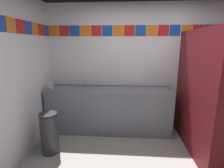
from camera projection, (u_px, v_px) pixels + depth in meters
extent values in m
cube|color=silver|center=(144.00, 68.00, 3.64)|extent=(3.95, 0.08, 2.53)
cube|color=orange|center=(53.00, 31.00, 3.56)|extent=(0.21, 0.01, 0.21)
cube|color=red|center=(64.00, 31.00, 3.55)|extent=(0.21, 0.01, 0.21)
cube|color=#1947B7|center=(75.00, 31.00, 3.53)|extent=(0.21, 0.01, 0.21)
cube|color=orange|center=(85.00, 31.00, 3.51)|extent=(0.21, 0.01, 0.21)
cube|color=red|center=(96.00, 31.00, 3.50)|extent=(0.21, 0.01, 0.21)
cube|color=#1947B7|center=(107.00, 31.00, 3.48)|extent=(0.21, 0.01, 0.21)
cube|color=orange|center=(118.00, 31.00, 3.47)|extent=(0.21, 0.01, 0.21)
cube|color=red|center=(129.00, 31.00, 3.45)|extent=(0.21, 0.01, 0.21)
cube|color=#1947B7|center=(141.00, 31.00, 3.44)|extent=(0.21, 0.01, 0.21)
cube|color=orange|center=(152.00, 30.00, 3.42)|extent=(0.21, 0.01, 0.21)
cube|color=red|center=(163.00, 30.00, 3.40)|extent=(0.21, 0.01, 0.21)
cube|color=#1947B7|center=(175.00, 30.00, 3.39)|extent=(0.21, 0.01, 0.21)
cube|color=orange|center=(187.00, 30.00, 3.37)|extent=(0.21, 0.01, 0.21)
cube|color=red|center=(198.00, 30.00, 3.36)|extent=(0.21, 0.01, 0.21)
cube|color=#1947B7|center=(210.00, 30.00, 3.34)|extent=(0.21, 0.01, 0.21)
cube|color=orange|center=(222.00, 30.00, 3.32)|extent=(0.21, 0.01, 0.21)
cube|color=#1947B7|center=(0.00, 23.00, 2.19)|extent=(0.01, 0.21, 0.21)
cube|color=orange|center=(11.00, 25.00, 2.40)|extent=(0.01, 0.21, 0.21)
cube|color=red|center=(20.00, 27.00, 2.62)|extent=(0.01, 0.21, 0.21)
cube|color=#1947B7|center=(28.00, 28.00, 2.83)|extent=(0.01, 0.21, 0.21)
cube|color=orange|center=(35.00, 29.00, 3.04)|extent=(0.01, 0.21, 0.21)
cube|color=red|center=(41.00, 30.00, 3.26)|extent=(0.01, 0.21, 0.21)
cube|color=#1947B7|center=(46.00, 31.00, 3.47)|extent=(0.01, 0.21, 0.21)
cube|color=slate|center=(109.00, 110.00, 3.56)|extent=(2.42, 0.57, 0.89)
cube|color=slate|center=(110.00, 87.00, 3.73)|extent=(2.42, 0.03, 0.08)
cylinder|color=white|center=(78.00, 91.00, 3.49)|extent=(0.34, 0.34, 0.10)
cylinder|color=white|center=(140.00, 92.00, 3.40)|extent=(0.34, 0.34, 0.10)
cylinder|color=silver|center=(80.00, 86.00, 3.61)|extent=(0.04, 0.04, 0.05)
cylinder|color=silver|center=(79.00, 83.00, 3.54)|extent=(0.02, 0.06, 0.09)
cylinder|color=silver|center=(139.00, 87.00, 3.52)|extent=(0.04, 0.04, 0.05)
cylinder|color=silver|center=(140.00, 84.00, 3.45)|extent=(0.02, 0.06, 0.09)
cube|color=#B7BABF|center=(50.00, 86.00, 3.36)|extent=(0.09, 0.07, 0.16)
cylinder|color=black|center=(50.00, 89.00, 3.33)|extent=(0.02, 0.02, 0.03)
cube|color=maroon|center=(192.00, 92.00, 2.84)|extent=(0.04, 1.60, 1.98)
cylinder|color=silver|center=(220.00, 102.00, 2.06)|extent=(0.02, 0.02, 0.10)
cylinder|color=white|center=(211.00, 129.00, 3.29)|extent=(0.38, 0.38, 0.40)
torus|color=white|center=(212.00, 118.00, 3.24)|extent=(0.39, 0.39, 0.05)
cube|color=white|center=(208.00, 106.00, 3.41)|extent=(0.34, 0.17, 0.34)
cylinder|color=#333338|center=(49.00, 134.00, 2.85)|extent=(0.28, 0.28, 0.64)
cylinder|color=#262628|center=(48.00, 115.00, 2.77)|extent=(0.29, 0.29, 0.04)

